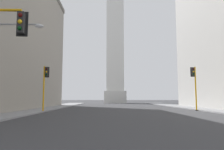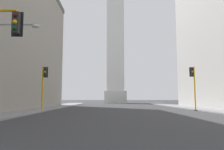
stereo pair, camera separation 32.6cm
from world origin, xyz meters
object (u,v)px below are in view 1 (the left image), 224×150
Objects in this scene: traffic_light_mid_left at (45,82)px; traffic_light_mid_right at (194,82)px; obelisk at (115,14)px; street_lamp at (5,58)px.

traffic_light_mid_right is at bearing 8.36° from traffic_light_mid_left.
traffic_light_mid_left is (-9.96, -48.35, -27.77)m from obelisk.
traffic_light_mid_left is at bearing -101.64° from obelisk.
obelisk is 66.25m from street_lamp.
obelisk is 10.85× the size of traffic_light_mid_right.
obelisk reaches higher than traffic_light_mid_right.
street_lamp is at bearing -87.64° from traffic_light_mid_left.
traffic_light_mid_right is at bearing -78.09° from obelisk.
obelisk reaches higher than street_lamp.
traffic_light_mid_left is 11.46m from street_lamp.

